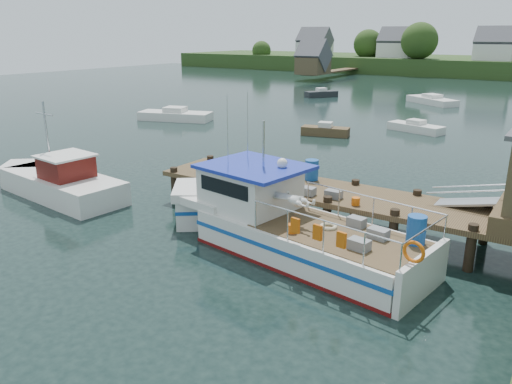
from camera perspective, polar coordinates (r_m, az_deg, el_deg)
The scene contains 9 objects.
ground_plane at distance 20.79m, azimuth 4.59°, elevation -2.82°, with size 160.00×160.00×0.00m, color black.
dock at distance 18.07m, azimuth 23.15°, elevation 0.07°, with size 16.60×3.00×4.78m.
lobster_boat at distance 17.49m, azimuth 2.65°, elevation -3.47°, with size 11.01×4.60×5.29m.
work_boat at distance 25.00m, azimuth -21.72°, elevation 1.16°, with size 8.33×3.21×4.36m.
moored_rowboat at distance 37.58m, azimuth 7.93°, elevation 6.97°, with size 3.65×1.96×1.01m.
moored_a at distance 44.47m, azimuth -9.21°, elevation 8.64°, with size 6.65×4.02×1.16m.
moored_b at distance 40.59m, azimuth 17.79°, elevation 7.06°, with size 4.50×2.61×0.94m.
moored_d at distance 57.55m, azimuth 19.46°, elevation 9.86°, with size 6.17×5.29×1.04m.
moored_e at distance 60.91m, azimuth 7.47°, elevation 11.09°, with size 3.29×3.94×1.07m.
Camera 1 is at (9.29, -17.12, 7.28)m, focal length 35.00 mm.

